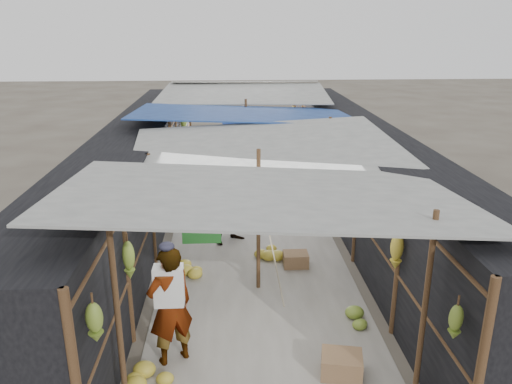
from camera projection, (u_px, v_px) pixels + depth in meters
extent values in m
cube|color=#9E998E|center=(250.00, 218.00, 12.40)|extent=(3.60, 16.00, 0.02)
cube|color=black|center=(137.00, 175.00, 11.90)|extent=(1.40, 15.00, 2.30)
cube|color=black|center=(360.00, 172.00, 12.19)|extent=(1.40, 15.00, 2.30)
cube|color=#92694A|center=(341.00, 365.00, 6.76)|extent=(0.62, 0.54, 0.33)
cube|color=#92694A|center=(296.00, 260.00, 9.86)|extent=(0.49, 0.39, 0.29)
cube|color=#92694A|center=(211.00, 172.00, 15.90)|extent=(0.46, 0.40, 0.25)
cylinder|color=black|center=(288.00, 166.00, 16.72)|extent=(0.57, 0.57, 0.17)
imported|color=white|center=(170.00, 306.00, 6.84)|extent=(0.77, 0.69, 1.77)
imported|color=navy|center=(234.00, 204.00, 10.79)|extent=(1.08, 1.02, 1.76)
imported|color=#48453E|center=(292.00, 157.00, 16.51)|extent=(0.40, 0.59, 0.84)
cylinder|color=brown|center=(118.00, 322.00, 5.75)|extent=(0.07, 0.07, 2.60)
cylinder|color=brown|center=(424.00, 312.00, 5.93)|extent=(0.07, 0.07, 2.60)
cylinder|color=brown|center=(258.00, 222.00, 8.68)|extent=(0.07, 0.07, 2.60)
cylinder|color=brown|center=(172.00, 175.00, 11.43)|extent=(0.07, 0.07, 2.60)
cylinder|color=brown|center=(328.00, 172.00, 11.62)|extent=(0.07, 0.07, 2.60)
cylinder|color=brown|center=(246.00, 144.00, 14.37)|extent=(0.07, 0.07, 2.60)
cylinder|color=brown|center=(191.00, 125.00, 17.11)|extent=(0.07, 0.07, 2.60)
cylinder|color=brown|center=(295.00, 124.00, 17.30)|extent=(0.07, 0.07, 2.60)
cube|color=#9C9C97|center=(268.00, 193.00, 6.41)|extent=(5.21, 3.19, 0.52)
cube|color=#9C9C97|center=(265.00, 147.00, 9.50)|extent=(5.23, 3.73, 0.50)
cube|color=#1F4591|center=(244.00, 113.00, 12.58)|extent=(5.40, 3.60, 0.41)
cube|color=#9C9C97|center=(244.00, 93.00, 15.68)|extent=(5.37, 3.66, 0.27)
cube|color=#9C9C97|center=(244.00, 81.00, 17.92)|extent=(5.00, 1.99, 0.24)
cylinder|color=brown|center=(164.00, 138.00, 11.66)|extent=(0.06, 15.00, 0.06)
cylinder|color=brown|center=(333.00, 136.00, 11.86)|extent=(0.06, 15.00, 0.06)
cylinder|color=gray|center=(250.00, 137.00, 11.76)|extent=(0.02, 15.00, 0.02)
cube|color=blue|center=(237.00, 139.00, 12.97)|extent=(0.70, 0.03, 0.60)
cube|color=#A6191D|center=(303.00, 155.00, 11.36)|extent=(0.50, 0.03, 0.60)
cube|color=#174499|center=(260.00, 172.00, 10.08)|extent=(0.55, 0.03, 0.65)
cube|color=white|center=(263.00, 125.00, 14.71)|extent=(0.60, 0.03, 0.55)
cube|color=navy|center=(233.00, 123.00, 15.18)|extent=(0.65, 0.03, 0.60)
cube|color=#236A26|center=(201.00, 222.00, 7.59)|extent=(0.60, 0.03, 0.70)
ellipsoid|color=olive|center=(95.00, 323.00, 5.05)|extent=(0.18, 0.15, 0.46)
ellipsoid|color=olive|center=(129.00, 260.00, 6.79)|extent=(0.17, 0.14, 0.58)
ellipsoid|color=gold|center=(148.00, 212.00, 8.46)|extent=(0.18, 0.16, 0.58)
ellipsoid|color=gold|center=(157.00, 180.00, 9.56)|extent=(0.19, 0.16, 0.54)
ellipsoid|color=olive|center=(166.00, 158.00, 10.94)|extent=(0.14, 0.12, 0.39)
ellipsoid|color=olive|center=(175.00, 144.00, 12.72)|extent=(0.14, 0.12, 0.59)
ellipsoid|color=olive|center=(180.00, 136.00, 14.13)|extent=(0.15, 0.13, 0.46)
ellipsoid|color=olive|center=(184.00, 124.00, 15.40)|extent=(0.20, 0.17, 0.53)
ellipsoid|color=olive|center=(186.00, 115.00, 16.47)|extent=(0.17, 0.15, 0.59)
ellipsoid|color=gold|center=(190.00, 114.00, 17.99)|extent=(0.19, 0.16, 0.47)
ellipsoid|color=olive|center=(455.00, 322.00, 5.29)|extent=(0.15, 0.13, 0.42)
ellipsoid|color=gold|center=(397.00, 251.00, 7.12)|extent=(0.19, 0.16, 0.58)
ellipsoid|color=olive|center=(368.00, 208.00, 8.59)|extent=(0.17, 0.14, 0.43)
ellipsoid|color=olive|center=(351.00, 188.00, 9.71)|extent=(0.17, 0.15, 0.43)
ellipsoid|color=gold|center=(337.00, 158.00, 10.98)|extent=(0.14, 0.12, 0.42)
ellipsoid|color=olive|center=(321.00, 147.00, 12.84)|extent=(0.15, 0.12, 0.54)
ellipsoid|color=olive|center=(312.00, 125.00, 14.24)|extent=(0.18, 0.15, 0.40)
ellipsoid|color=olive|center=(306.00, 123.00, 15.24)|extent=(0.20, 0.17, 0.55)
ellipsoid|color=olive|center=(298.00, 114.00, 16.91)|extent=(0.16, 0.14, 0.38)
ellipsoid|color=gold|center=(293.00, 113.00, 18.20)|extent=(0.18, 0.16, 0.52)
ellipsoid|color=olive|center=(308.00, 218.00, 11.94)|extent=(0.65, 0.55, 0.33)
ellipsoid|color=gold|center=(185.00, 267.00, 9.62)|extent=(0.52, 0.44, 0.26)
ellipsoid|color=gold|center=(272.00, 251.00, 10.23)|extent=(0.64, 0.54, 0.32)
ellipsoid|color=olive|center=(298.00, 188.00, 14.18)|extent=(0.70, 0.59, 0.35)
ellipsoid|color=olive|center=(369.00, 315.00, 7.97)|extent=(0.60, 0.51, 0.30)
ellipsoid|color=olive|center=(206.00, 166.00, 16.52)|extent=(0.55, 0.47, 0.27)
ellipsoid|color=gold|center=(143.00, 367.00, 6.74)|extent=(0.63, 0.53, 0.31)
ellipsoid|color=gold|center=(283.00, 173.00, 15.82)|extent=(0.48, 0.41, 0.24)
ellipsoid|color=olive|center=(188.00, 193.00, 13.81)|extent=(0.61, 0.52, 0.31)
ellipsoid|color=gold|center=(228.00, 218.00, 12.02)|extent=(0.53, 0.45, 0.27)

